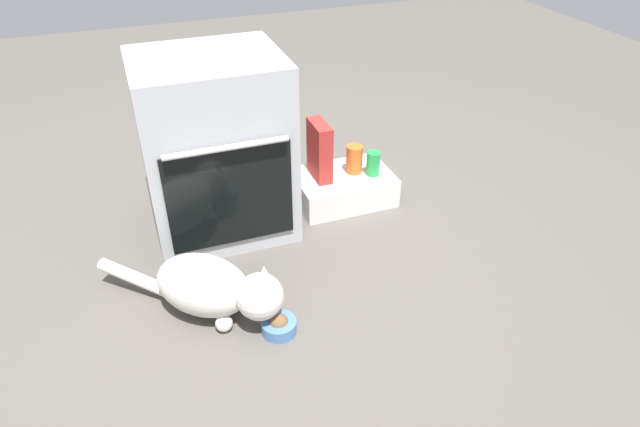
{
  "coord_description": "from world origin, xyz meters",
  "views": [
    {
      "loc": [
        -0.36,
        -1.72,
        1.51
      ],
      "look_at": [
        0.28,
        0.03,
        0.25
      ],
      "focal_mm": 31.35,
      "sensor_mm": 36.0,
      "label": 1
    }
  ],
  "objects_px": {
    "oven": "(216,148)",
    "pantry_cabinet": "(343,187)",
    "food_bowl": "(279,325)",
    "sauce_jar": "(354,159)",
    "soda_can": "(373,163)",
    "cereal_box": "(320,151)",
    "cat": "(213,287)"
  },
  "relations": [
    {
      "from": "oven",
      "to": "food_bowl",
      "type": "relative_size",
      "value": 6.14
    },
    {
      "from": "pantry_cabinet",
      "to": "cereal_box",
      "type": "distance_m",
      "value": 0.24
    },
    {
      "from": "cat",
      "to": "pantry_cabinet",
      "type": "bearing_deg",
      "value": 78.26
    },
    {
      "from": "oven",
      "to": "cereal_box",
      "type": "distance_m",
      "value": 0.5
    },
    {
      "from": "oven",
      "to": "cereal_box",
      "type": "bearing_deg",
      "value": 3.47
    },
    {
      "from": "cat",
      "to": "oven",
      "type": "bearing_deg",
      "value": 115.76
    },
    {
      "from": "oven",
      "to": "soda_can",
      "type": "bearing_deg",
      "value": -3.07
    },
    {
      "from": "oven",
      "to": "cat",
      "type": "height_order",
      "value": "oven"
    },
    {
      "from": "cereal_box",
      "to": "sauce_jar",
      "type": "bearing_deg",
      "value": -5.62
    },
    {
      "from": "cereal_box",
      "to": "pantry_cabinet",
      "type": "bearing_deg",
      "value": -12.06
    },
    {
      "from": "oven",
      "to": "sauce_jar",
      "type": "xyz_separation_m",
      "value": [
        0.66,
        0.01,
        -0.19
      ]
    },
    {
      "from": "cat",
      "to": "sauce_jar",
      "type": "bearing_deg",
      "value": 76.59
    },
    {
      "from": "pantry_cabinet",
      "to": "food_bowl",
      "type": "height_order",
      "value": "pantry_cabinet"
    },
    {
      "from": "cereal_box",
      "to": "sauce_jar",
      "type": "xyz_separation_m",
      "value": [
        0.17,
        -0.02,
        -0.07
      ]
    },
    {
      "from": "soda_can",
      "to": "food_bowl",
      "type": "bearing_deg",
      "value": -134.26
    },
    {
      "from": "cereal_box",
      "to": "soda_can",
      "type": "distance_m",
      "value": 0.27
    },
    {
      "from": "oven",
      "to": "food_bowl",
      "type": "xyz_separation_m",
      "value": [
        0.05,
        -0.75,
        -0.37
      ]
    },
    {
      "from": "pantry_cabinet",
      "to": "oven",
      "type": "bearing_deg",
      "value": -179.52
    },
    {
      "from": "cereal_box",
      "to": "soda_can",
      "type": "height_order",
      "value": "cereal_box"
    },
    {
      "from": "food_bowl",
      "to": "cat",
      "type": "xyz_separation_m",
      "value": [
        -0.2,
        0.17,
        0.1
      ]
    },
    {
      "from": "pantry_cabinet",
      "to": "sauce_jar",
      "type": "bearing_deg",
      "value": 7.48
    },
    {
      "from": "food_bowl",
      "to": "soda_can",
      "type": "xyz_separation_m",
      "value": [
        0.69,
        0.71,
        0.17
      ]
    },
    {
      "from": "pantry_cabinet",
      "to": "sauce_jar",
      "type": "height_order",
      "value": "sauce_jar"
    },
    {
      "from": "cereal_box",
      "to": "soda_can",
      "type": "xyz_separation_m",
      "value": [
        0.25,
        -0.07,
        -0.08
      ]
    },
    {
      "from": "pantry_cabinet",
      "to": "cereal_box",
      "type": "xyz_separation_m",
      "value": [
        -0.12,
        0.02,
        0.21
      ]
    },
    {
      "from": "oven",
      "to": "pantry_cabinet",
      "type": "relative_size",
      "value": 1.71
    },
    {
      "from": "pantry_cabinet",
      "to": "food_bowl",
      "type": "bearing_deg",
      "value": -126.46
    },
    {
      "from": "pantry_cabinet",
      "to": "cat",
      "type": "bearing_deg",
      "value": -142.2
    },
    {
      "from": "cereal_box",
      "to": "sauce_jar",
      "type": "relative_size",
      "value": 2.0
    },
    {
      "from": "pantry_cabinet",
      "to": "cereal_box",
      "type": "bearing_deg",
      "value": 167.94
    },
    {
      "from": "oven",
      "to": "cat",
      "type": "bearing_deg",
      "value": -104.7
    },
    {
      "from": "food_bowl",
      "to": "sauce_jar",
      "type": "xyz_separation_m",
      "value": [
        0.62,
        0.76,
        0.18
      ]
    }
  ]
}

